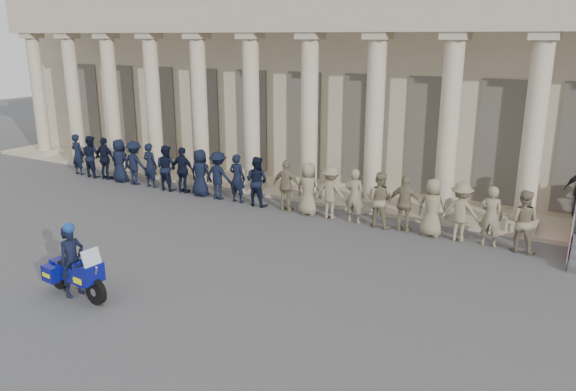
{
  "coord_description": "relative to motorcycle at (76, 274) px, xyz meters",
  "views": [
    {
      "loc": [
        8.55,
        -10.55,
        6.17
      ],
      "look_at": [
        0.51,
        3.3,
        1.6
      ],
      "focal_mm": 35.0,
      "sensor_mm": 36.0,
      "label": 1
    }
  ],
  "objects": [
    {
      "name": "rider",
      "position": [
        -0.12,
        0.01,
        0.33
      ],
      "size": [
        0.49,
        0.69,
        1.88
      ],
      "rotation": [
        0.0,
        0.0,
        1.47
      ],
      "color": "black",
      "rests_on": "ground"
    },
    {
      "name": "officer_rank",
      "position": [
        -0.51,
        8.64,
        0.35
      ],
      "size": [
        19.89,
        0.71,
        1.88
      ],
      "color": "black",
      "rests_on": "ground"
    },
    {
      "name": "ground",
      "position": [
        2.23,
        2.24,
        -0.6
      ],
      "size": [
        90.0,
        90.0,
        0.0
      ],
      "primitive_type": "plane",
      "color": "#47474A",
      "rests_on": "ground"
    },
    {
      "name": "motorcycle",
      "position": [
        0.0,
        0.0,
        0.0
      ],
      "size": [
        2.15,
        0.91,
        1.38
      ],
      "rotation": [
        0.0,
        0.0,
        -0.1
      ],
      "color": "black",
      "rests_on": "ground"
    },
    {
      "name": "building",
      "position": [
        2.23,
        16.99,
        3.93
      ],
      "size": [
        40.0,
        12.5,
        9.0
      ],
      "color": "tan",
      "rests_on": "ground"
    }
  ]
}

